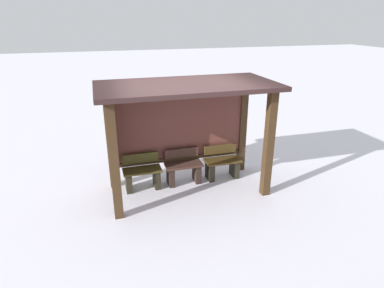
{
  "coord_description": "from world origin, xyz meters",
  "views": [
    {
      "loc": [
        -1.6,
        -5.74,
        3.35
      ],
      "look_at": [
        -0.11,
        -0.69,
        1.28
      ],
      "focal_mm": 30.58,
      "sensor_mm": 36.0,
      "label": 1
    }
  ],
  "objects": [
    {
      "name": "bench_left_inside",
      "position": [
        -0.88,
        0.32,
        0.3
      ],
      "size": [
        0.78,
        0.38,
        0.72
      ],
      "color": "#463F1A",
      "rests_on": "ground"
    },
    {
      "name": "ground_plane",
      "position": [
        0.0,
        0.0,
        0.0
      ],
      "size": [
        60.0,
        60.0,
        0.0
      ],
      "primitive_type": "plane",
      "color": "silver"
    },
    {
      "name": "bench_right_inside",
      "position": [
        0.88,
        0.32,
        0.3
      ],
      "size": [
        0.78,
        0.39,
        0.71
      ],
      "color": "#473417",
      "rests_on": "ground"
    },
    {
      "name": "bench_center_inside",
      "position": [
        0.0,
        0.32,
        0.31
      ],
      "size": [
        0.78,
        0.38,
        0.73
      ],
      "color": "#412922",
      "rests_on": "ground"
    },
    {
      "name": "bus_shelter",
      "position": [
        -0.1,
        0.2,
        1.6
      ],
      "size": [
        3.33,
        1.65,
        2.2
      ],
      "color": "#3D2917",
      "rests_on": "ground"
    }
  ]
}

